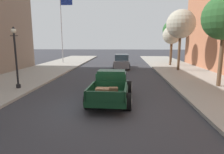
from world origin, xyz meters
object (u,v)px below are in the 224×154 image
(street_lamp_near, at_px, (16,53))
(street_tree_farthest, at_px, (172,30))
(flagpole, at_px, (63,22))
(street_tree_third, at_px, (172,35))
(street_tree_second, at_px, (181,24))
(car_background_grey, at_px, (122,62))
(hotrod_truck_dark_green, at_px, (111,86))

(street_lamp_near, height_order, street_tree_farthest, street_tree_farthest)
(flagpole, bearing_deg, street_tree_third, -9.16)
(street_lamp_near, xyz_separation_m, street_tree_second, (12.45, 8.82, 2.42))
(car_background_grey, xyz_separation_m, street_tree_third, (6.13, 2.41, 3.09))
(street_tree_second, relative_size, street_tree_third, 1.26)
(street_tree_farthest, bearing_deg, street_tree_second, -97.87)
(hotrod_truck_dark_green, xyz_separation_m, car_background_grey, (0.38, 12.48, 0.01))
(car_background_grey, distance_m, street_tree_third, 7.28)
(hotrod_truck_dark_green, height_order, street_lamp_near, street_lamp_near)
(hotrod_truck_dark_green, xyz_separation_m, street_tree_third, (6.51, 14.89, 3.10))
(street_tree_second, height_order, street_tree_farthest, street_tree_second)
(street_tree_third, xyz_separation_m, street_tree_farthest, (0.96, 3.81, 0.82))
(hotrod_truck_dark_green, relative_size, street_tree_third, 1.03)
(car_background_grey, relative_size, flagpole, 0.47)
(hotrod_truck_dark_green, xyz_separation_m, street_tree_farthest, (7.47, 18.70, 3.93))
(hotrod_truck_dark_green, bearing_deg, flagpole, 114.72)
(hotrod_truck_dark_green, bearing_deg, street_tree_farthest, 68.23)
(street_lamp_near, distance_m, street_tree_farthest, 21.94)
(street_tree_second, xyz_separation_m, street_tree_third, (0.18, 4.43, -0.95))
(street_tree_second, distance_m, street_tree_third, 4.54)
(flagpole, bearing_deg, street_tree_farthest, 5.51)
(street_tree_third, bearing_deg, street_tree_farthest, 75.91)
(hotrod_truck_dark_green, height_order, flagpole, flagpole)
(street_tree_second, height_order, street_tree_third, street_tree_second)
(street_tree_farthest, bearing_deg, street_tree_third, -104.09)
(hotrod_truck_dark_green, bearing_deg, car_background_grey, 88.27)
(street_lamp_near, height_order, flagpole, flagpole)
(car_background_grey, relative_size, street_tree_farthest, 0.72)
(street_lamp_near, xyz_separation_m, street_tree_farthest, (13.59, 17.07, 2.29))
(street_lamp_near, xyz_separation_m, flagpole, (-1.80, 15.58, 3.39))
(hotrod_truck_dark_green, relative_size, street_tree_second, 0.81)
(hotrod_truck_dark_green, relative_size, street_lamp_near, 1.30)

